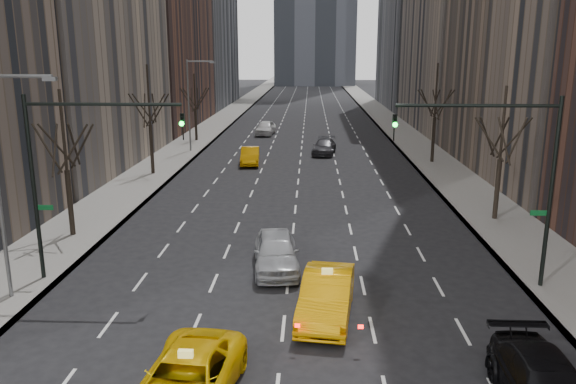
# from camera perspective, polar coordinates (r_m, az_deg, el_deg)

# --- Properties ---
(sidewalk_left) EXTENTS (4.50, 320.00, 0.15)m
(sidewalk_left) POSITION_cam_1_polar(r_m,az_deg,el_deg) (82.33, -6.97, 7.12)
(sidewalk_left) COLOR slate
(sidewalk_left) RESTS_ON ground
(sidewalk_right) EXTENTS (4.50, 320.00, 0.15)m
(sidewalk_right) POSITION_cam_1_polar(r_m,az_deg,el_deg) (82.05, 10.30, 6.97)
(sidewalk_right) COLOR slate
(sidewalk_right) RESTS_ON ground
(tree_lw_b) EXTENTS (3.36, 3.50, 7.82)m
(tree_lw_b) POSITION_cam_1_polar(r_m,az_deg,el_deg) (32.05, -21.54, 2.07)
(tree_lw_b) COLOR black
(tree_lw_b) RESTS_ON ground
(tree_lw_c) EXTENTS (3.36, 3.50, 8.74)m
(tree_lw_c) POSITION_cam_1_polar(r_m,az_deg,el_deg) (46.87, -13.81, 6.54)
(tree_lw_c) COLOR black
(tree_lw_c) RESTS_ON ground
(tree_lw_d) EXTENTS (3.36, 3.50, 7.36)m
(tree_lw_d) POSITION_cam_1_polar(r_m,az_deg,el_deg) (64.31, -9.40, 8.25)
(tree_lw_d) COLOR black
(tree_lw_d) RESTS_ON ground
(tree_rw_b) EXTENTS (3.36, 3.50, 7.82)m
(tree_rw_b) POSITION_cam_1_polar(r_m,az_deg,el_deg) (35.04, 20.72, 3.09)
(tree_rw_b) COLOR black
(tree_rw_b) RESTS_ON ground
(tree_rw_c) EXTENTS (3.36, 3.50, 8.74)m
(tree_rw_c) POSITION_cam_1_polar(r_m,az_deg,el_deg) (52.20, 14.66, 7.21)
(tree_rw_c) COLOR black
(tree_rw_c) RESTS_ON ground
(traffic_mast_left) EXTENTS (6.69, 0.39, 8.00)m
(traffic_mast_left) POSITION_cam_1_polar(r_m,az_deg,el_deg) (25.17, -21.25, 3.18)
(traffic_mast_left) COLOR black
(traffic_mast_left) RESTS_ON ground
(traffic_mast_right) EXTENTS (6.69, 0.39, 8.00)m
(traffic_mast_right) POSITION_cam_1_polar(r_m,az_deg,el_deg) (24.50, 21.81, 2.85)
(traffic_mast_right) COLOR black
(traffic_mast_right) RESTS_ON ground
(streetlight_near) EXTENTS (2.83, 0.22, 9.00)m
(streetlight_near) POSITION_cam_1_polar(r_m,az_deg,el_deg) (24.16, -26.90, 2.51)
(streetlight_near) COLOR slate
(streetlight_near) RESTS_ON ground
(streetlight_far) EXTENTS (2.83, 0.22, 9.00)m
(streetlight_far) POSITION_cam_1_polar(r_m,az_deg,el_deg) (57.07, -9.73, 9.60)
(streetlight_far) COLOR slate
(streetlight_far) RESTS_ON ground
(taxi_suv) EXTENTS (3.09, 5.72, 1.52)m
(taxi_suv) POSITION_cam_1_polar(r_m,az_deg,el_deg) (16.97, -10.30, -18.43)
(taxi_suv) COLOR #F2BE05
(taxi_suv) RESTS_ON ground
(taxi_sedan) EXTENTS (2.47, 5.42, 1.72)m
(taxi_sedan) POSITION_cam_1_polar(r_m,az_deg,el_deg) (21.66, 3.96, -10.42)
(taxi_sedan) COLOR #F3A205
(taxi_sedan) RESTS_ON ground
(silver_sedan_ahead) EXTENTS (2.50, 5.19, 1.71)m
(silver_sedan_ahead) POSITION_cam_1_polar(r_m,az_deg,el_deg) (26.05, -1.22, -6.09)
(silver_sedan_ahead) COLOR #9D9FA5
(silver_sedan_ahead) RESTS_ON ground
(far_taxi) EXTENTS (1.92, 4.69, 1.51)m
(far_taxi) POSITION_cam_1_polar(r_m,az_deg,el_deg) (50.61, -3.87, 3.67)
(far_taxi) COLOR orange
(far_taxi) RESTS_ON ground
(far_suv_grey) EXTENTS (2.71, 5.35, 1.49)m
(far_suv_grey) POSITION_cam_1_polar(r_m,az_deg,el_deg) (55.74, 3.70, 4.62)
(far_suv_grey) COLOR #2F2F35
(far_suv_grey) RESTS_ON ground
(far_car_white) EXTENTS (2.50, 5.19, 1.71)m
(far_car_white) POSITION_cam_1_polar(r_m,az_deg,el_deg) (68.88, -2.29, 6.53)
(far_car_white) COLOR silver
(far_car_white) RESTS_ON ground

